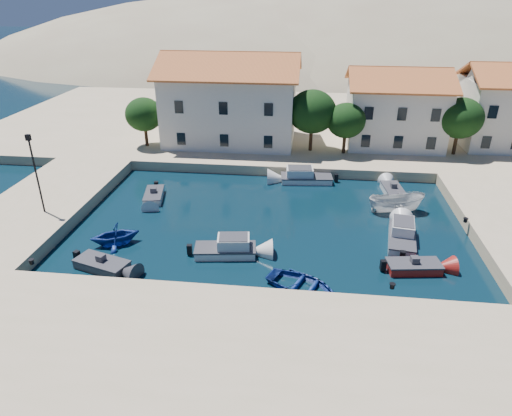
{
  "coord_description": "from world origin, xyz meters",
  "views": [
    {
      "loc": [
        2.67,
        -21.84,
        16.76
      ],
      "look_at": [
        -0.89,
        8.51,
        2.0
      ],
      "focal_mm": 32.0,
      "sensor_mm": 36.0,
      "label": 1
    }
  ],
  "objects_px": {
    "building_right": "(509,105)",
    "cabin_cruiser_east": "(402,237)",
    "building_mid": "(396,106)",
    "cabin_cruiser_south": "(225,249)",
    "boat_east": "(395,212)",
    "lamppost": "(35,167)",
    "building_left": "(231,97)",
    "rowboat_south": "(301,288)"
  },
  "relations": [
    {
      "from": "building_left",
      "to": "rowboat_south",
      "type": "bearing_deg",
      "value": -71.71
    },
    {
      "from": "cabin_cruiser_south",
      "to": "boat_east",
      "type": "height_order",
      "value": "cabin_cruiser_south"
    },
    {
      "from": "building_left",
      "to": "cabin_cruiser_south",
      "type": "distance_m",
      "value": 23.94
    },
    {
      "from": "building_mid",
      "to": "lamppost",
      "type": "relative_size",
      "value": 1.69
    },
    {
      "from": "boat_east",
      "to": "cabin_cruiser_south",
      "type": "bearing_deg",
      "value": 112.84
    },
    {
      "from": "cabin_cruiser_east",
      "to": "lamppost",
      "type": "bearing_deg",
      "value": 99.2
    },
    {
      "from": "cabin_cruiser_south",
      "to": "boat_east",
      "type": "xyz_separation_m",
      "value": [
        12.81,
        8.31,
        -0.48
      ]
    },
    {
      "from": "building_left",
      "to": "building_mid",
      "type": "relative_size",
      "value": 1.4
    },
    {
      "from": "building_right",
      "to": "cabin_cruiser_south",
      "type": "xyz_separation_m",
      "value": [
        -26.62,
        -25.06,
        -5.0
      ]
    },
    {
      "from": "building_mid",
      "to": "building_left",
      "type": "bearing_deg",
      "value": -176.82
    },
    {
      "from": "cabin_cruiser_east",
      "to": "rowboat_south",
      "type": "bearing_deg",
      "value": 141.61
    },
    {
      "from": "cabin_cruiser_east",
      "to": "boat_east",
      "type": "height_order",
      "value": "cabin_cruiser_east"
    },
    {
      "from": "cabin_cruiser_south",
      "to": "rowboat_south",
      "type": "distance_m",
      "value": 6.35
    },
    {
      "from": "lamppost",
      "to": "rowboat_south",
      "type": "distance_m",
      "value": 21.76
    },
    {
      "from": "building_left",
      "to": "building_right",
      "type": "bearing_deg",
      "value": 3.81
    },
    {
      "from": "rowboat_south",
      "to": "lamppost",
      "type": "bearing_deg",
      "value": 95.19
    },
    {
      "from": "rowboat_south",
      "to": "cabin_cruiser_east",
      "type": "height_order",
      "value": "cabin_cruiser_east"
    },
    {
      "from": "cabin_cruiser_east",
      "to": "boat_east",
      "type": "xyz_separation_m",
      "value": [
        0.33,
        5.12,
        -0.48
      ]
    },
    {
      "from": "building_mid",
      "to": "boat_east",
      "type": "distance_m",
      "value": 16.69
    },
    {
      "from": "building_left",
      "to": "cabin_cruiser_south",
      "type": "height_order",
      "value": "building_left"
    },
    {
      "from": "building_mid",
      "to": "building_right",
      "type": "xyz_separation_m",
      "value": [
        12.0,
        1.0,
        0.25
      ]
    },
    {
      "from": "lamppost",
      "to": "cabin_cruiser_south",
      "type": "relative_size",
      "value": 1.41
    },
    {
      "from": "lamppost",
      "to": "cabin_cruiser_south",
      "type": "bearing_deg",
      "value": -11.62
    },
    {
      "from": "rowboat_south",
      "to": "building_mid",
      "type": "bearing_deg",
      "value": 4.2
    },
    {
      "from": "cabin_cruiser_south",
      "to": "rowboat_south",
      "type": "height_order",
      "value": "cabin_cruiser_south"
    },
    {
      "from": "cabin_cruiser_east",
      "to": "building_left",
      "type": "bearing_deg",
      "value": 47.52
    },
    {
      "from": "cabin_cruiser_south",
      "to": "rowboat_south",
      "type": "bearing_deg",
      "value": -39.86
    },
    {
      "from": "building_mid",
      "to": "cabin_cruiser_south",
      "type": "relative_size",
      "value": 2.37
    },
    {
      "from": "building_left",
      "to": "lamppost",
      "type": "relative_size",
      "value": 2.36
    },
    {
      "from": "building_right",
      "to": "lamppost",
      "type": "bearing_deg",
      "value": -152.07
    },
    {
      "from": "building_right",
      "to": "cabin_cruiser_east",
      "type": "bearing_deg",
      "value": -122.88
    },
    {
      "from": "lamppost",
      "to": "cabin_cruiser_east",
      "type": "distance_m",
      "value": 27.69
    },
    {
      "from": "cabin_cruiser_east",
      "to": "cabin_cruiser_south",
      "type": "bearing_deg",
      "value": 113.27
    },
    {
      "from": "building_right",
      "to": "cabin_cruiser_south",
      "type": "relative_size",
      "value": 2.13
    },
    {
      "from": "rowboat_south",
      "to": "building_left",
      "type": "bearing_deg",
      "value": 41.14
    },
    {
      "from": "lamppost",
      "to": "cabin_cruiser_east",
      "type": "height_order",
      "value": "lamppost"
    },
    {
      "from": "boat_east",
      "to": "building_left",
      "type": "bearing_deg",
      "value": 37.52
    },
    {
      "from": "building_right",
      "to": "cabin_cruiser_south",
      "type": "bearing_deg",
      "value": -136.73
    },
    {
      "from": "building_right",
      "to": "cabin_cruiser_east",
      "type": "relative_size",
      "value": 1.96
    },
    {
      "from": "building_right",
      "to": "lamppost",
      "type": "xyz_separation_m",
      "value": [
        -41.5,
        -22.0,
        -0.72
      ]
    },
    {
      "from": "cabin_cruiser_south",
      "to": "boat_east",
      "type": "bearing_deg",
      "value": 25.38
    },
    {
      "from": "rowboat_south",
      "to": "boat_east",
      "type": "height_order",
      "value": "boat_east"
    }
  ]
}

